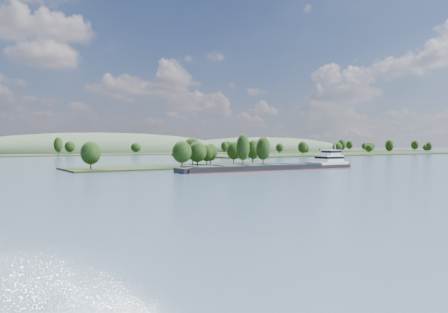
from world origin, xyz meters
TOP-DOWN VIEW (x-y plane):
  - ground at (0.00, 120.00)m, footprint 1800.00×1800.00m
  - tree_island at (5.39, 179.51)m, footprint 100.00×30.00m
  - right_bank at (231.51, 299.58)m, footprint 320.00×90.00m
  - back_shoreline at (8.39, 399.72)m, footprint 900.00×60.00m
  - hill_east at (260.00, 470.00)m, footprint 260.00×140.00m
  - hill_west at (60.00, 500.00)m, footprint 320.00×160.00m
  - cargo_barge at (23.20, 144.48)m, footprint 76.06×11.87m

SIDE VIEW (x-z plane):
  - ground at x=0.00m, z-range 0.00..0.00m
  - hill_east at x=260.00m, z-range -18.00..18.00m
  - hill_west at x=60.00m, z-range -22.00..22.00m
  - back_shoreline at x=8.39m, z-range -7.07..8.56m
  - right_bank at x=231.51m, z-range -6.67..8.56m
  - cargo_barge at x=23.20m, z-range -3.83..6.42m
  - tree_island at x=5.39m, z-range -3.46..11.31m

